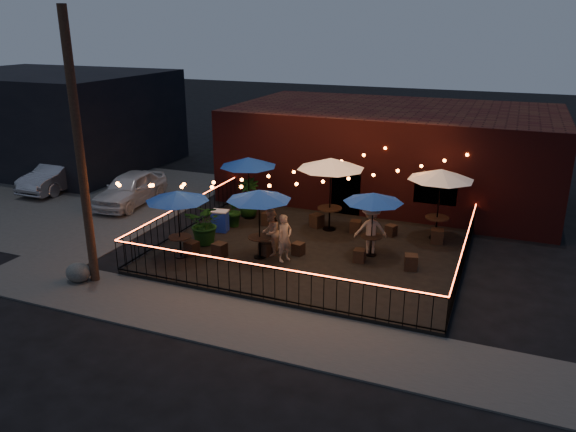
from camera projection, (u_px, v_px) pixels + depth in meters
name	position (u px, v px, depth m)	size (l,w,h in m)	color
ground	(290.00, 276.00, 17.60)	(110.00, 110.00, 0.00)	black
patio	(311.00, 251.00, 19.33)	(10.00, 8.00, 0.15)	black
sidewalk	(244.00, 324.00, 14.75)	(18.00, 2.50, 0.05)	#403E3B
parking_lot	(77.00, 198.00, 25.38)	(11.00, 12.00, 0.02)	#403E3B
brick_building	(393.00, 152.00, 25.34)	(14.00, 8.00, 4.00)	#360F0E
background_building	(50.00, 118.00, 31.08)	(12.00, 9.00, 5.00)	black
utility_pole	(80.00, 153.00, 15.94)	(0.26, 0.26, 8.00)	#321F14
fence_front	(263.00, 283.00, 15.63)	(10.00, 0.04, 1.04)	black
fence_left	(186.00, 217.00, 20.92)	(0.04, 8.00, 1.04)	black
fence_right	(464.00, 257.00, 17.36)	(0.04, 8.00, 1.04)	black
festoon_lights	(281.00, 182.00, 18.63)	(10.02, 8.72, 1.32)	orange
cafe_table_0	(177.00, 197.00, 18.00)	(2.73, 2.73, 2.28)	black
cafe_table_1	(248.00, 163.00, 21.67)	(2.36, 2.36, 2.46)	black
cafe_table_2	(259.00, 196.00, 17.92)	(2.46, 2.46, 2.33)	black
cafe_table_3	(331.00, 164.00, 20.32)	(3.08, 3.08, 2.75)	black
cafe_table_4	(373.00, 198.00, 18.16)	(2.33, 2.33, 2.18)	black
cafe_table_5	(441.00, 175.00, 19.51)	(3.01, 3.01, 2.56)	black
bistro_chair_0	(192.00, 248.00, 18.75)	(0.39, 0.39, 0.46)	black
bistro_chair_1	(220.00, 250.00, 18.58)	(0.40, 0.40, 0.48)	black
bistro_chair_2	(225.00, 216.00, 21.81)	(0.41, 0.41, 0.49)	black
bistro_chair_3	(268.00, 219.00, 21.53)	(0.42, 0.42, 0.50)	black
bistro_chair_4	(266.00, 249.00, 18.71)	(0.38, 0.38, 0.45)	black
bistro_chair_5	(298.00, 249.00, 18.77)	(0.35, 0.35, 0.41)	black
bistro_chair_6	(317.00, 221.00, 21.30)	(0.42, 0.42, 0.50)	black
bistro_chair_7	(356.00, 226.00, 20.76)	(0.39, 0.39, 0.46)	black
bistro_chair_8	(359.00, 256.00, 18.21)	(0.36, 0.36, 0.43)	black
bistro_chair_9	(411.00, 262.00, 17.64)	(0.41, 0.41, 0.48)	black
bistro_chair_10	(391.00, 231.00, 20.43)	(0.35, 0.35, 0.41)	black
bistro_chair_11	(437.00, 236.00, 19.75)	(0.43, 0.43, 0.51)	black
patron_a	(285.00, 238.00, 18.11)	(0.58, 0.38, 1.58)	tan
patron_b	(270.00, 232.00, 18.58)	(0.78, 0.61, 1.61)	beige
patron_c	(371.00, 229.00, 18.71)	(1.09, 0.63, 1.69)	#CD9E8D
potted_shrub_a	(206.00, 223.00, 19.54)	(1.35, 1.17, 1.50)	#16370F
potted_shrub_b	(235.00, 211.00, 21.23)	(0.70, 0.57, 1.28)	#183510
potted_shrub_c	(248.00, 198.00, 22.38)	(0.86, 0.86, 1.53)	#203E14
cooler	(220.00, 221.00, 20.83)	(0.66, 0.52, 0.81)	#1933BD
boulder	(78.00, 272.00, 17.07)	(0.84, 0.71, 0.65)	#403F3B
car_white	(130.00, 189.00, 24.35)	(1.66, 4.13, 1.41)	white
car_silver	(60.00, 174.00, 26.58)	(1.52, 4.35, 1.43)	#929299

